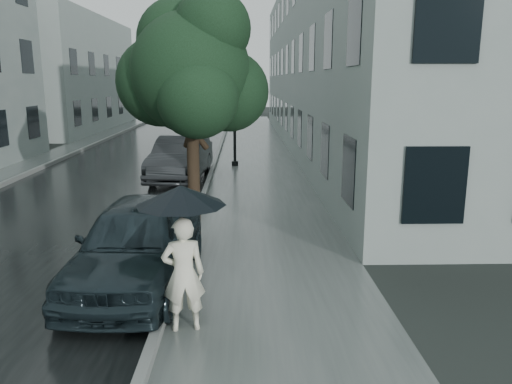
{
  "coord_description": "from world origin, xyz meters",
  "views": [
    {
      "loc": [
        -0.33,
        -7.7,
        3.56
      ],
      "look_at": [
        -0.08,
        2.33,
        1.3
      ],
      "focal_mm": 35.0,
      "sensor_mm": 36.0,
      "label": 1
    }
  ],
  "objects_px": {
    "lamp_post": "(231,96)",
    "car_far": "(181,158)",
    "car_near": "(138,242)",
    "pedestrian": "(183,274)",
    "street_tree": "(191,71)"
  },
  "relations": [
    {
      "from": "lamp_post",
      "to": "car_far",
      "type": "xyz_separation_m",
      "value": [
        -1.77,
        -2.87,
        -2.13
      ]
    },
    {
      "from": "car_near",
      "to": "car_far",
      "type": "xyz_separation_m",
      "value": [
        -0.42,
        9.6,
        0.01
      ]
    },
    {
      "from": "pedestrian",
      "to": "car_far",
      "type": "distance_m",
      "value": 11.42
    },
    {
      "from": "pedestrian",
      "to": "car_far",
      "type": "xyz_separation_m",
      "value": [
        -1.42,
        11.33,
        -0.07
      ]
    },
    {
      "from": "car_far",
      "to": "car_near",
      "type": "bearing_deg",
      "value": -82.53
    },
    {
      "from": "lamp_post",
      "to": "car_far",
      "type": "relative_size",
      "value": 1.08
    },
    {
      "from": "car_far",
      "to": "lamp_post",
      "type": "bearing_deg",
      "value": 63.36
    },
    {
      "from": "pedestrian",
      "to": "street_tree",
      "type": "relative_size",
      "value": 0.31
    },
    {
      "from": "car_near",
      "to": "pedestrian",
      "type": "bearing_deg",
      "value": -56.18
    },
    {
      "from": "lamp_post",
      "to": "car_near",
      "type": "bearing_deg",
      "value": -87.02
    },
    {
      "from": "street_tree",
      "to": "car_near",
      "type": "bearing_deg",
      "value": -105.92
    },
    {
      "from": "street_tree",
      "to": "lamp_post",
      "type": "bearing_deg",
      "value": 86.52
    },
    {
      "from": "street_tree",
      "to": "car_far",
      "type": "distance_m",
      "value": 7.67
    },
    {
      "from": "lamp_post",
      "to": "car_near",
      "type": "xyz_separation_m",
      "value": [
        -1.35,
        -12.48,
        -2.14
      ]
    },
    {
      "from": "lamp_post",
      "to": "car_near",
      "type": "distance_m",
      "value": 12.73
    }
  ]
}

